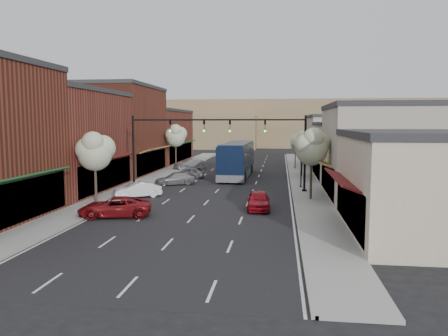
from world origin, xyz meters
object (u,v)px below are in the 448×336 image
(tree_left_near, at_px, (95,151))
(coach_bus, at_px, (237,159))
(lamp_post_far, at_px, (295,147))
(parked_car_d, at_px, (188,173))
(signal_mast_left, at_px, (158,141))
(parked_car_c, at_px, (175,179))
(tree_left_far, at_px, (176,135))
(parked_car_e, at_px, (190,164))
(parked_car_b, at_px, (138,190))
(lamp_post_near, at_px, (301,158))
(red_hatchback, at_px, (258,200))
(tree_right_far, at_px, (302,143))
(tree_right_near, at_px, (312,146))
(parked_car_a, at_px, (115,207))
(signal_mast_right, at_px, (278,142))

(tree_left_near, height_order, coach_bus, tree_left_near)
(lamp_post_far, height_order, parked_car_d, lamp_post_far)
(signal_mast_left, distance_m, parked_car_c, 5.34)
(tree_left_far, distance_m, parked_car_e, 4.39)
(signal_mast_left, relative_size, parked_car_b, 2.08)
(lamp_post_near, xyz_separation_m, parked_car_d, (-12.42, 5.96, -2.37))
(lamp_post_near, distance_m, red_hatchback, 11.54)
(tree_right_far, xyz_separation_m, tree_left_far, (-16.60, 6.00, 0.61))
(tree_right_far, distance_m, red_hatchback, 20.85)
(tree_right_near, distance_m, parked_car_c, 15.66)
(tree_right_near, bearing_deg, tree_left_far, 127.04)
(tree_right_near, distance_m, parked_car_d, 18.42)
(tree_left_near, height_order, lamp_post_far, tree_left_near)
(tree_left_near, bearing_deg, tree_right_far, 50.31)
(tree_right_far, height_order, parked_car_d, tree_right_far)
(tree_right_near, bearing_deg, parked_car_d, 136.00)
(tree_left_near, bearing_deg, tree_left_far, 90.00)
(parked_car_b, bearing_deg, coach_bus, 123.06)
(lamp_post_far, bearing_deg, parked_car_d, -137.11)
(parked_car_d, bearing_deg, tree_left_near, -23.10)
(tree_right_near, distance_m, parked_car_a, 16.15)
(coach_bus, bearing_deg, lamp_post_far, 54.21)
(tree_left_far, distance_m, lamp_post_far, 16.26)
(tree_right_near, height_order, parked_car_a, tree_right_near)
(signal_mast_right, relative_size, tree_left_far, 1.34)
(tree_right_near, height_order, parked_car_b, tree_right_near)
(parked_car_a, bearing_deg, tree_right_near, 107.00)
(tree_left_near, relative_size, parked_car_c, 1.38)
(tree_right_far, relative_size, tree_left_far, 0.89)
(coach_bus, distance_m, parked_car_b, 16.63)
(lamp_post_near, xyz_separation_m, red_hatchback, (-3.54, -10.74, -2.31))
(signal_mast_left, xyz_separation_m, parked_car_a, (0.40, -11.95, -3.95))
(signal_mast_right, distance_m, red_hatchback, 9.22)
(tree_left_near, xyz_separation_m, lamp_post_far, (16.05, 28.06, -1.22))
(lamp_post_far, relative_size, parked_car_c, 1.08)
(signal_mast_left, relative_size, tree_right_far, 1.51)
(tree_left_far, relative_size, parked_car_d, 1.64)
(red_hatchback, bearing_deg, lamp_post_near, 68.59)
(parked_car_c, bearing_deg, signal_mast_right, 45.65)
(lamp_post_near, distance_m, coach_bus, 10.77)
(coach_bus, bearing_deg, tree_right_far, 10.81)
(tree_right_near, height_order, parked_car_d, tree_right_near)
(lamp_post_near, height_order, parked_car_b, lamp_post_near)
(lamp_post_near, height_order, coach_bus, lamp_post_near)
(signal_mast_right, bearing_deg, signal_mast_left, 180.00)
(tree_right_far, height_order, lamp_post_far, tree_right_far)
(red_hatchback, relative_size, parked_car_b, 1.03)
(signal_mast_left, distance_m, lamp_post_near, 13.75)
(parked_car_e, bearing_deg, tree_right_far, 24.21)
(tree_right_far, relative_size, parked_car_e, 1.21)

